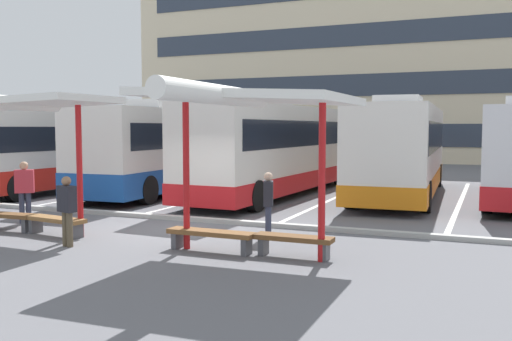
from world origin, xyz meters
The scene contains 21 objects.
ground_plane centered at (0.00, 0.00, 0.00)m, with size 160.00×160.00×0.00m, color slate.
terminal_building centered at (0.03, 37.67, 7.51)m, with size 42.33×15.70×17.76m.
coach_bus_0 centered at (-8.93, 7.13, 1.64)m, with size 3.00×12.35×3.56m.
coach_bus_1 centered at (-4.61, 7.77, 1.70)m, with size 3.10×11.50×3.68m.
coach_bus_2 centered at (-0.14, 8.19, 1.78)m, with size 2.99×12.34×3.78m.
coach_bus_3 centered at (4.36, 9.54, 1.76)m, with size 3.06×11.47×3.73m.
lane_stripe_0 centered at (-10.94, 8.61, 0.00)m, with size 0.16×14.00×0.01m, color white.
lane_stripe_1 centered at (-6.57, 8.61, 0.00)m, with size 0.16×14.00×0.01m, color white.
lane_stripe_2 centered at (-2.19, 8.61, 0.00)m, with size 0.16×14.00×0.01m, color white.
lane_stripe_3 centered at (2.19, 8.61, 0.00)m, with size 0.16×14.00×0.01m, color white.
lane_stripe_4 centered at (6.57, 8.61, 0.00)m, with size 0.16×14.00×0.01m, color white.
waiting_shelter_0 centered at (-3.12, -1.90, 3.15)m, with size 4.15×4.37×3.39m.
bench_0 centered at (-4.02, -1.75, 0.34)m, with size 2.01×0.57×0.45m.
bench_1 centered at (-2.22, -1.76, 0.34)m, with size 1.79×0.64×0.45m.
waiting_shelter_1 centered at (2.98, -2.10, 3.17)m, with size 4.03×5.13×3.41m.
bench_2 centered at (2.08, -1.86, 0.34)m, with size 1.96×0.44×0.45m.
bench_3 centered at (3.88, -1.71, 0.33)m, with size 1.62×0.43×0.45m.
platform_kerb centered at (0.00, 1.37, 0.06)m, with size 44.00×0.24×0.12m, color #ADADA8.
waiting_passenger_0 centered at (-1.07, -2.65, 0.89)m, with size 0.49×0.33×1.56m.
waiting_passenger_1 centered at (2.67, -0.04, 0.90)m, with size 0.36×0.50×1.57m.
waiting_passenger_2 centered at (-4.25, -0.70, 0.99)m, with size 0.52×0.47×1.70m.
Camera 1 is at (7.51, -12.32, 2.63)m, focal length 39.36 mm.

